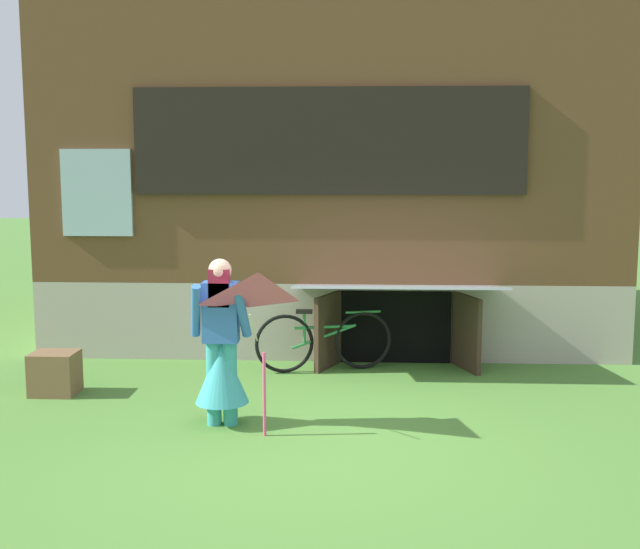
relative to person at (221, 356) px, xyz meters
The scene contains 6 objects.
ground_plane 1.24m from the person, 23.83° to the right, with size 60.00×60.00×0.00m, color #4C7F33.
log_house 5.70m from the person, 80.04° to the left, with size 7.71×6.64×4.87m.
person is the anchor object (origin of this frame).
kite 0.85m from the person, 48.78° to the right, with size 0.86×0.88×1.46m.
bicycle_green 2.31m from the person, 66.99° to the left, with size 1.67×0.46×0.78m.
wooden_crate 2.29m from the person, 154.70° to the left, with size 0.49×0.41×0.47m, color brown.
Camera 1 is at (0.39, -7.06, 2.52)m, focal length 44.84 mm.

